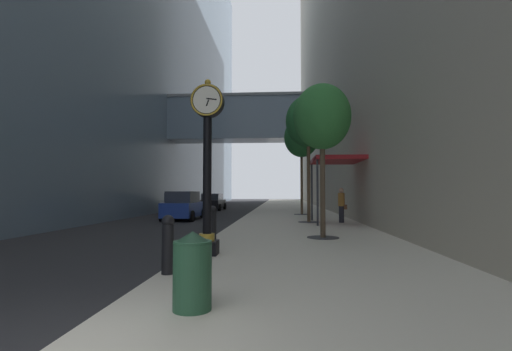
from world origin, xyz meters
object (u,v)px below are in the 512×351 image
at_px(street_clock, 207,157).
at_px(street_tree_mid_near, 308,122).
at_px(bollard_third, 213,223).
at_px(street_tree_near, 322,118).
at_px(trash_bin, 192,269).
at_px(car_blue_mid, 184,206).
at_px(pedestrian_walking, 341,204).
at_px(street_tree_mid_far, 301,138).
at_px(car_silver_far, 179,204).
at_px(bollard_nearest, 168,243).
at_px(car_black_near, 213,202).

height_order(street_clock, street_tree_mid_near, street_tree_mid_near).
relative_size(bollard_third, street_tree_near, 0.21).
relative_size(street_tree_near, trash_bin, 5.09).
bearing_deg(trash_bin, car_blue_mid, 105.45).
bearing_deg(trash_bin, pedestrian_walking, 73.27).
relative_size(pedestrian_walking, car_blue_mid, 0.43).
bearing_deg(bollard_third, pedestrian_walking, 54.89).
bearing_deg(street_tree_mid_far, trash_bin, -97.17).
height_order(street_tree_mid_far, car_silver_far, street_tree_mid_far).
relative_size(bollard_third, street_tree_mid_far, 0.17).
xyz_separation_m(street_clock, street_tree_near, (3.31, 3.63, 1.71)).
bearing_deg(bollard_third, street_tree_near, 17.70).
height_order(street_clock, car_silver_far, street_clock).
height_order(bollard_nearest, trash_bin, bollard_nearest).
relative_size(street_tree_mid_near, car_silver_far, 1.65).
bearing_deg(street_tree_near, bollard_third, -162.30).
bearing_deg(car_silver_far, pedestrian_walking, -37.47).
xyz_separation_m(street_clock, bollard_third, (-0.32, 2.47, -1.86)).
distance_m(bollard_third, car_silver_far, 16.79).
bearing_deg(trash_bin, street_tree_mid_near, 79.66).
height_order(street_clock, street_tree_mid_far, street_tree_mid_far).
distance_m(pedestrian_walking, car_silver_far, 13.68).
bearing_deg(trash_bin, street_clock, 98.99).
bearing_deg(bollard_nearest, pedestrian_walking, 66.56).
height_order(bollard_third, street_tree_mid_near, street_tree_mid_near).
bearing_deg(car_silver_far, car_blue_mid, -71.40).
xyz_separation_m(bollard_third, pedestrian_walking, (5.28, 7.52, 0.35)).
bearing_deg(car_silver_far, street_tree_mid_near, -41.70).
bearing_deg(street_clock, car_blue_mid, 107.50).
distance_m(street_tree_near, car_blue_mid, 12.43).
distance_m(car_blue_mid, car_silver_far, 5.60).
height_order(bollard_nearest, pedestrian_walking, pedestrian_walking).
distance_m(bollard_nearest, car_blue_mid, 15.66).
relative_size(street_clock, pedestrian_walking, 2.51).
bearing_deg(street_tree_near, street_tree_mid_far, 90.00).
height_order(trash_bin, car_blue_mid, car_blue_mid).
xyz_separation_m(bollard_nearest, trash_bin, (0.99, -2.09, -0.06)).
xyz_separation_m(car_black_near, car_blue_mid, (0.43, -11.87, 0.08)).
bearing_deg(car_black_near, car_silver_far, -101.65).
bearing_deg(car_blue_mid, bollard_third, -70.23).
distance_m(bollard_nearest, street_tree_near, 7.73).
distance_m(pedestrian_walking, car_black_near, 17.66).
bearing_deg(car_blue_mid, street_tree_mid_near, -21.24).
height_order(street_tree_mid_near, car_black_near, street_tree_mid_near).
height_order(bollard_third, car_blue_mid, car_blue_mid).
distance_m(bollard_nearest, car_black_near, 27.40).
xyz_separation_m(street_tree_near, pedestrian_walking, (1.66, 6.36, -3.22)).
relative_size(car_blue_mid, car_silver_far, 1.02).
xyz_separation_m(street_tree_near, street_tree_mid_near, (0.00, 6.49, 1.10)).
bearing_deg(car_blue_mid, trash_bin, -74.55).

